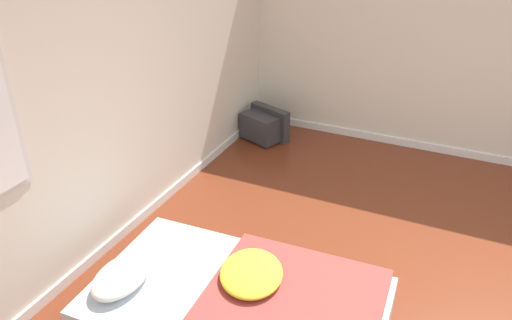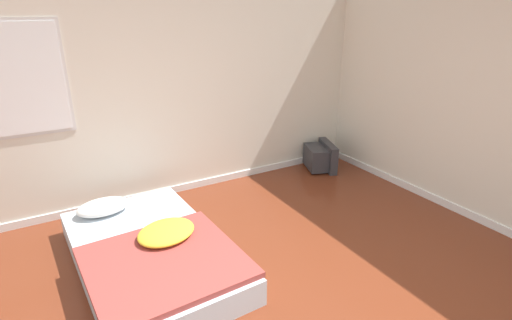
% 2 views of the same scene
% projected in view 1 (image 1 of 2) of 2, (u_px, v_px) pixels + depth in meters
% --- Properties ---
extents(wall_back, '(7.99, 0.08, 2.60)m').
position_uv_depth(wall_back, '(107.00, 96.00, 3.93)').
color(wall_back, silver).
rests_on(wall_back, ground_plane).
extents(mattress_bed, '(1.30, 2.09, 0.38)m').
position_uv_depth(mattress_bed, '(238.00, 305.00, 3.50)').
color(mattress_bed, silver).
rests_on(mattress_bed, ground_plane).
extents(crt_tv, '(0.52, 0.61, 0.39)m').
position_uv_depth(crt_tv, '(264.00, 125.00, 6.13)').
color(crt_tv, '#333338').
rests_on(crt_tv, ground_plane).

